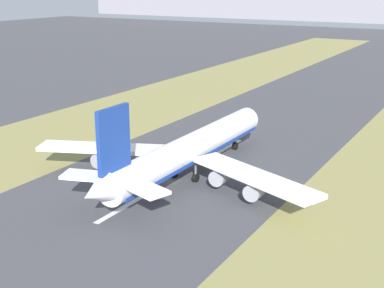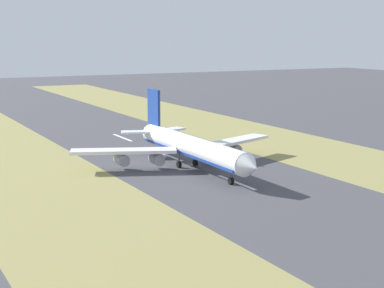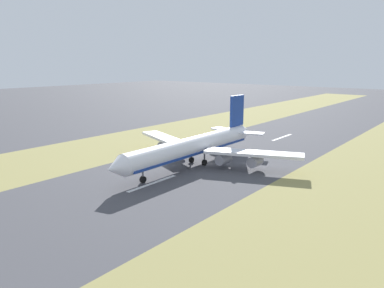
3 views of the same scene
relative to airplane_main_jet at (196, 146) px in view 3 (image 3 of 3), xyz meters
The scene contains 7 objects.
ground_plane 7.21m from the airplane_main_jet, 126.61° to the right, with size 800.00×800.00×0.00m, color #424247.
grass_median_west 47.86m from the airplane_main_jet, behind, with size 40.00×600.00×0.01m, color olive.
grass_median_east 43.17m from the airplane_main_jet, ahead, with size 40.00×600.00×0.01m, color olive.
centreline_dash_near 58.45m from the airplane_main_jet, 92.33° to the right, with size 1.20×18.00×0.01m, color silver.
centreline_dash_mid 19.21m from the airplane_main_jet, 97.46° to the right, with size 1.20×18.00×0.01m, color silver.
centreline_dash_far 22.84m from the airplane_main_jet, 96.17° to the left, with size 1.20×18.00×0.01m, color silver.
airplane_main_jet is the anchor object (origin of this frame).
Camera 3 is at (-67.36, 93.52, 31.62)m, focal length 35.00 mm.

